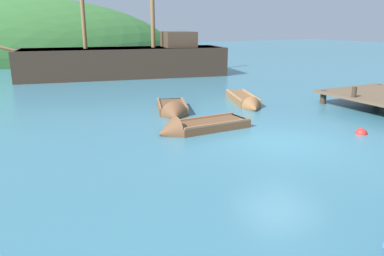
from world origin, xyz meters
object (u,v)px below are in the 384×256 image
Objects in this scene: sailing_ship at (126,66)px; buoy_red at (361,134)px; rowboat_far at (245,102)px; rowboat_near_dock at (173,111)px; rowboat_outer_left at (195,129)px.

sailing_ship reaches higher than buoy_red.
sailing_ship is 12.17m from rowboat_far.
rowboat_near_dock reaches higher than buoy_red.
sailing_ship is at bearing -151.07° from rowboat_far.
rowboat_near_dock is 7.47m from buoy_red.
rowboat_near_dock is 0.82× the size of rowboat_far.
rowboat_far is 9.61× the size of buoy_red.
rowboat_far is 5.30m from rowboat_outer_left.
rowboat_far is 6.09m from buoy_red.
rowboat_near_dock is at bearing 92.13° from sailing_ship.
rowboat_far is at bearing 110.40° from sailing_ship.
rowboat_outer_left reaches higher than rowboat_far.
sailing_ship is 4.85× the size of rowboat_outer_left.
rowboat_outer_left is (-0.44, -2.92, -0.02)m from rowboat_near_dock.
rowboat_near_dock is at bearing -100.65° from rowboat_outer_left.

